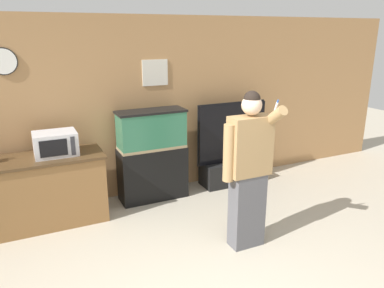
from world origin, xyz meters
name	(u,v)px	position (x,y,z in m)	size (l,w,h in m)	color
wall_back_paneled	(120,110)	(0.00, 3.09, 1.30)	(10.00, 0.08, 2.60)	#A87A4C
counter_island	(38,192)	(-1.22, 2.63, 0.45)	(1.65, 0.65, 0.89)	brown
microwave	(55,143)	(-0.95, 2.65, 1.04)	(0.51, 0.40, 0.29)	silver
aquarium_on_stand	(152,155)	(0.35, 2.77, 0.66)	(0.97, 0.39, 1.32)	black
tv_on_stand	(231,160)	(1.69, 2.78, 0.38)	(1.19, 0.40, 1.33)	black
person_standing	(248,169)	(0.88, 1.11, 0.93)	(0.56, 0.43, 1.79)	#515156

